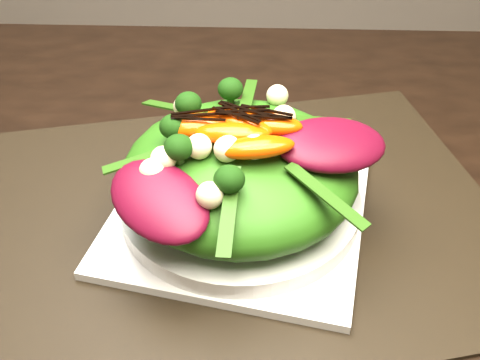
{
  "coord_description": "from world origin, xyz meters",
  "views": [
    {
      "loc": [
        -0.03,
        -0.37,
        1.11
      ],
      "look_at": [
        -0.05,
        0.02,
        0.79
      ],
      "focal_mm": 42.0,
      "sensor_mm": 36.0,
      "label": 1
    }
  ],
  "objects_px": {
    "lettuce_mound": "(240,170)",
    "orange_segment": "(234,113)",
    "dining_table": "(289,248)",
    "placemat": "(240,214)",
    "plate_base": "(240,209)",
    "salad_bowl": "(240,199)"
  },
  "relations": [
    {
      "from": "placemat",
      "to": "orange_segment",
      "type": "xyz_separation_m",
      "value": [
        -0.01,
        0.02,
        0.1
      ]
    },
    {
      "from": "dining_table",
      "to": "placemat",
      "type": "height_order",
      "value": "dining_table"
    },
    {
      "from": "lettuce_mound",
      "to": "orange_segment",
      "type": "xyz_separation_m",
      "value": [
        -0.01,
        0.02,
        0.05
      ]
    },
    {
      "from": "salad_bowl",
      "to": "dining_table",
      "type": "bearing_deg",
      "value": -24.39
    },
    {
      "from": "plate_base",
      "to": "salad_bowl",
      "type": "bearing_deg",
      "value": 0.0
    },
    {
      "from": "dining_table",
      "to": "salad_bowl",
      "type": "relative_size",
      "value": 7.22
    },
    {
      "from": "lettuce_mound",
      "to": "orange_segment",
      "type": "distance_m",
      "value": 0.05
    },
    {
      "from": "dining_table",
      "to": "orange_segment",
      "type": "height_order",
      "value": "dining_table"
    },
    {
      "from": "plate_base",
      "to": "lettuce_mound",
      "type": "distance_m",
      "value": 0.05
    },
    {
      "from": "placemat",
      "to": "salad_bowl",
      "type": "height_order",
      "value": "salad_bowl"
    },
    {
      "from": "dining_table",
      "to": "lettuce_mound",
      "type": "xyz_separation_m",
      "value": [
        -0.05,
        0.02,
        0.08
      ]
    },
    {
      "from": "placemat",
      "to": "plate_base",
      "type": "height_order",
      "value": "plate_base"
    },
    {
      "from": "dining_table",
      "to": "orange_segment",
      "type": "relative_size",
      "value": 25.31
    },
    {
      "from": "placemat",
      "to": "plate_base",
      "type": "xyz_separation_m",
      "value": [
        -0.0,
        -0.0,
        0.01
      ]
    },
    {
      "from": "orange_segment",
      "to": "dining_table",
      "type": "bearing_deg",
      "value": -40.02
    },
    {
      "from": "lettuce_mound",
      "to": "plate_base",
      "type": "bearing_deg",
      "value": 180.0
    },
    {
      "from": "dining_table",
      "to": "salad_bowl",
      "type": "height_order",
      "value": "dining_table"
    },
    {
      "from": "plate_base",
      "to": "orange_segment",
      "type": "distance_m",
      "value": 0.1
    },
    {
      "from": "plate_base",
      "to": "lettuce_mound",
      "type": "bearing_deg",
      "value": 0.0
    },
    {
      "from": "dining_table",
      "to": "lettuce_mound",
      "type": "distance_m",
      "value": 0.09
    },
    {
      "from": "dining_table",
      "to": "plate_base",
      "type": "height_order",
      "value": "dining_table"
    },
    {
      "from": "placemat",
      "to": "dining_table",
      "type": "bearing_deg",
      "value": -24.39
    }
  ]
}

